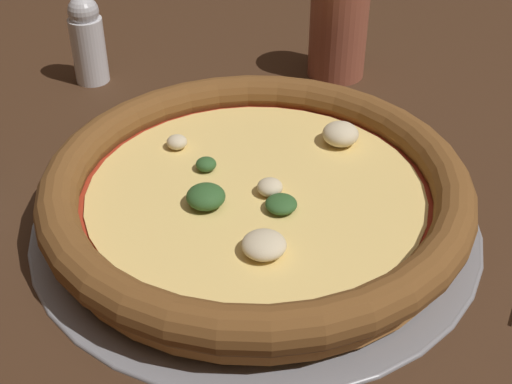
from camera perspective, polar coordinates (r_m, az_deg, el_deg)
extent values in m
plane|color=#3D2616|center=(0.58, 0.00, -2.19)|extent=(3.00, 3.00, 0.00)
cylinder|color=gray|center=(0.57, 0.00, -2.01)|extent=(0.35, 0.35, 0.00)
torus|color=gray|center=(0.57, 0.00, -1.82)|extent=(0.36, 0.36, 0.01)
cylinder|color=#A86B33|center=(0.57, 0.00, -0.93)|extent=(0.31, 0.31, 0.02)
torus|color=brown|center=(0.56, 0.00, 0.55)|extent=(0.34, 0.34, 0.03)
cylinder|color=#A32D19|center=(0.56, 0.00, -0.13)|extent=(0.28, 0.28, 0.00)
cylinder|color=#EAC670|center=(0.56, 0.00, 0.06)|extent=(0.27, 0.27, 0.00)
ellipsoid|color=#2D5628|center=(0.58, -4.02, 2.23)|extent=(0.02, 0.02, 0.01)
ellipsoid|color=#2D5628|center=(0.54, -4.04, -0.36)|extent=(0.03, 0.03, 0.02)
ellipsoid|color=#2D5628|center=(0.54, 2.31, -0.84)|extent=(0.03, 0.03, 0.01)
ellipsoid|color=beige|center=(0.61, 6.78, 4.63)|extent=(0.03, 0.03, 0.02)
ellipsoid|color=beige|center=(0.50, 0.64, -4.25)|extent=(0.04, 0.04, 0.01)
ellipsoid|color=beige|center=(0.55, 1.12, 0.39)|extent=(0.03, 0.03, 0.01)
ellipsoid|color=beige|center=(0.61, -6.35, 4.00)|extent=(0.02, 0.02, 0.01)
cylinder|color=brown|center=(0.78, 6.58, 12.61)|extent=(0.06, 0.06, 0.10)
cylinder|color=silver|center=(0.79, -13.21, 10.97)|extent=(0.04, 0.04, 0.07)
sphere|color=#B2B2B7|center=(0.77, -13.66, 13.87)|extent=(0.03, 0.03, 0.03)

